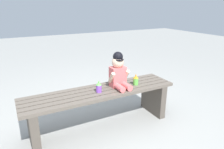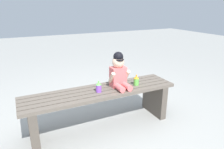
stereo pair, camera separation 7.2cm
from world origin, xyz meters
name	(u,v)px [view 2 (the right image)]	position (x,y,z in m)	size (l,w,h in m)	color
ground_plane	(102,126)	(0.00, 0.00, 0.00)	(16.00, 16.00, 0.00)	#999993
park_bench	(101,102)	(0.00, 0.00, 0.31)	(1.73, 0.41, 0.46)	#60564C
child_figure	(119,72)	(0.22, 0.00, 0.64)	(0.23, 0.27, 0.40)	#E56666
sippy_cup_left	(99,87)	(-0.04, -0.04, 0.52)	(0.06, 0.06, 0.12)	#8C4CCC
sippy_cup_right	(136,80)	(0.43, -0.04, 0.52)	(0.06, 0.06, 0.12)	#66CC4C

